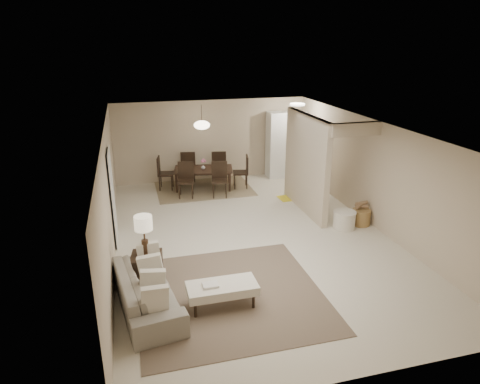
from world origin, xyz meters
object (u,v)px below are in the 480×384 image
object	(u,v)px
side_table	(147,269)
dining_table	(203,179)
pantry_cabinet	(286,144)
sofa	(147,291)
wicker_basket	(361,217)
round_pouf	(344,220)
ottoman_bench	(222,289)

from	to	relation	value
side_table	dining_table	size ratio (longest dim) A/B	0.34
pantry_cabinet	dining_table	size ratio (longest dim) A/B	1.22
sofa	wicker_basket	bearing A→B (deg)	-76.04
round_pouf	wicker_basket	world-z (taller)	round_pouf
pantry_cabinet	ottoman_bench	distance (m)	7.53
side_table	wicker_basket	distance (m)	5.33
wicker_basket	sofa	bearing A→B (deg)	-157.78
sofa	side_table	xyz separation A→B (m)	(0.05, 0.74, -0.02)
wicker_basket	dining_table	world-z (taller)	dining_table
pantry_cabinet	side_table	bearing A→B (deg)	-130.56
round_pouf	wicker_basket	distance (m)	0.50
pantry_cabinet	sofa	distance (m)	7.95
pantry_cabinet	round_pouf	distance (m)	4.33
side_table	round_pouf	bearing A→B (deg)	15.60
sofa	wicker_basket	xyz separation A→B (m)	(5.20, 2.12, -0.13)
sofa	ottoman_bench	bearing A→B (deg)	-112.11
ottoman_bench	dining_table	size ratio (longest dim) A/B	0.68
side_table	round_pouf	distance (m)	4.84
ottoman_bench	sofa	bearing A→B (deg)	166.13
ottoman_bench	wicker_basket	size ratio (longest dim) A/B	2.63
ottoman_bench	side_table	world-z (taller)	side_table
side_table	wicker_basket	bearing A→B (deg)	15.05
wicker_basket	round_pouf	bearing A→B (deg)	-170.31
pantry_cabinet	sofa	world-z (taller)	pantry_cabinet
side_table	round_pouf	size ratio (longest dim) A/B	1.10
pantry_cabinet	ottoman_bench	world-z (taller)	pantry_cabinet
side_table	dining_table	xyz separation A→B (m)	(1.95, 4.99, 0.01)
pantry_cabinet	side_table	world-z (taller)	pantry_cabinet
sofa	round_pouf	world-z (taller)	sofa
round_pouf	dining_table	xyz separation A→B (m)	(-2.71, 3.69, 0.09)
pantry_cabinet	side_table	xyz separation A→B (m)	(-4.75, -5.55, -0.76)
ottoman_bench	round_pouf	distance (m)	4.20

